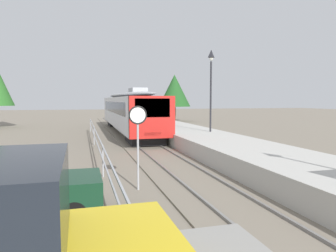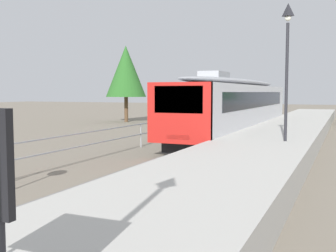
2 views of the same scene
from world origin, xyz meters
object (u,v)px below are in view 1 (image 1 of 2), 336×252
commuter_train (128,109)px  parked_hatchback_dark_green (16,189)px  platform_lamp_mid_platform (211,75)px  speed_limit_sign (138,126)px

commuter_train → parked_hatchback_dark_green: commuter_train is taller
commuter_train → parked_hatchback_dark_green: 20.57m
platform_lamp_mid_platform → speed_limit_sign: platform_lamp_mid_platform is taller
speed_limit_sign → platform_lamp_mid_platform: bearing=54.5°
speed_limit_sign → parked_hatchback_dark_green: size_ratio=0.70×
parked_hatchback_dark_green → speed_limit_sign: bearing=28.2°
parked_hatchback_dark_green → commuter_train: bearing=74.0°
platform_lamp_mid_platform → parked_hatchback_dark_green: bearing=-132.2°
commuter_train → parked_hatchback_dark_green: bearing=-106.0°
platform_lamp_mid_platform → parked_hatchback_dark_green: platform_lamp_mid_platform is taller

